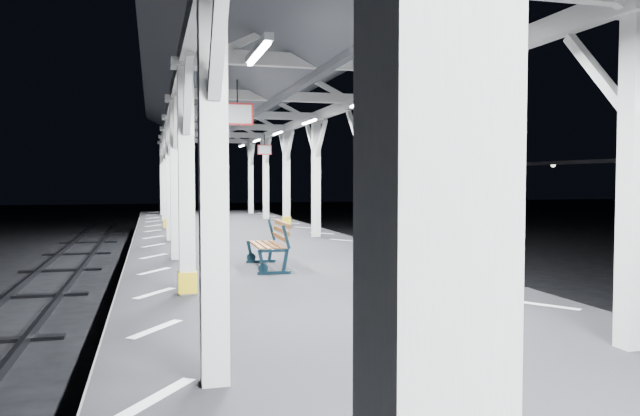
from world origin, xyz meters
name	(u,v)px	position (x,y,z in m)	size (l,w,h in m)	color
ground	(367,398)	(0.00, 0.00, 0.00)	(120.00, 120.00, 0.00)	black
platform	(367,358)	(0.00, 0.00, 0.50)	(6.00, 50.00, 1.00)	black
hazard_stripes_left	(156,329)	(-2.45, 0.00, 1.00)	(1.00, 48.00, 0.01)	silver
hazard_stripes_right	(545,305)	(2.45, 0.00, 1.00)	(1.00, 48.00, 0.01)	silver
canopy	(369,15)	(0.00, -0.02, 4.56)	(5.40, 49.00, 4.65)	silver
bench_mid	(272,243)	(-0.35, 4.25, 1.46)	(0.63, 1.61, 0.86)	black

